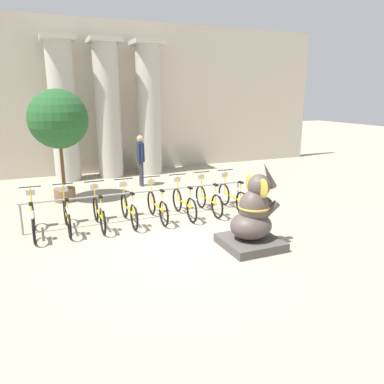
{
  "coord_description": "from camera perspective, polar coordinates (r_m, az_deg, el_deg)",
  "views": [
    {
      "loc": [
        -2.73,
        -7.1,
        3.19
      ],
      "look_at": [
        0.51,
        0.55,
        1.0
      ],
      "focal_mm": 35.0,
      "sensor_mm": 36.0,
      "label": 1
    }
  ],
  "objects": [
    {
      "name": "bicycle_4",
      "position": [
        9.74,
        -5.39,
        -1.92
      ],
      "size": [
        0.48,
        1.7,
        1.07
      ],
      "color": "black",
      "rests_on": "ground_plane"
    },
    {
      "name": "building_facade",
      "position": [
        15.94,
        -13.45,
        13.68
      ],
      "size": [
        20.0,
        0.2,
        6.0
      ],
      "color": "#BCB29E",
      "rests_on": "ground_plane"
    },
    {
      "name": "bicycle_6",
      "position": [
        10.3,
        2.45,
        -0.95
      ],
      "size": [
        0.48,
        1.7,
        1.07
      ],
      "color": "black",
      "rests_on": "ground_plane"
    },
    {
      "name": "column_right",
      "position": [
        15.34,
        -6.58,
        12.54
      ],
      "size": [
        1.18,
        1.18,
        5.16
      ],
      "color": "#BCB7A8",
      "rests_on": "ground_plane"
    },
    {
      "name": "bicycle_0",
      "position": [
        9.37,
        -23.07,
        -3.76
      ],
      "size": [
        0.48,
        1.7,
        1.07
      ],
      "color": "black",
      "rests_on": "ground_plane"
    },
    {
      "name": "bicycle_2",
      "position": [
        9.45,
        -14.05,
        -2.85
      ],
      "size": [
        0.48,
        1.7,
        1.07
      ],
      "color": "black",
      "rests_on": "ground_plane"
    },
    {
      "name": "bicycle_7",
      "position": [
        10.61,
        6.11,
        -0.54
      ],
      "size": [
        0.48,
        1.7,
        1.07
      ],
      "color": "black",
      "rests_on": "ground_plane"
    },
    {
      "name": "ground_plane",
      "position": [
        8.25,
        -1.75,
        -7.99
      ],
      "size": [
        60.0,
        60.0,
        0.0
      ],
      "primitive_type": "plane",
      "color": "#9E937F"
    },
    {
      "name": "column_middle",
      "position": [
        14.96,
        -12.69,
        12.23
      ],
      "size": [
        1.18,
        1.18,
        5.16
      ],
      "color": "#BCB7A8",
      "rests_on": "ground_plane"
    },
    {
      "name": "bicycle_5",
      "position": [
        9.97,
        -1.3,
        -1.47
      ],
      "size": [
        0.48,
        1.7,
        1.07
      ],
      "color": "black",
      "rests_on": "ground_plane"
    },
    {
      "name": "bike_rack",
      "position": [
        9.7,
        -7.76,
        -0.6
      ],
      "size": [
        5.8,
        0.05,
        0.77
      ],
      "color": "gray",
      "rests_on": "ground_plane"
    },
    {
      "name": "elephant_statue",
      "position": [
        8.03,
        9.28,
        -4.08
      ],
      "size": [
        1.18,
        1.18,
        1.85
      ],
      "color": "#4C4742",
      "rests_on": "ground_plane"
    },
    {
      "name": "column_left",
      "position": [
        14.75,
        -19.03,
        11.77
      ],
      "size": [
        1.18,
        1.18,
        5.16
      ],
      "color": "#BCB7A8",
      "rests_on": "ground_plane"
    },
    {
      "name": "bicycle_1",
      "position": [
        9.41,
        -18.56,
        -3.26
      ],
      "size": [
        0.48,
        1.7,
        1.07
      ],
      "color": "black",
      "rests_on": "ground_plane"
    },
    {
      "name": "potted_tree",
      "position": [
        11.74,
        -19.69,
        10.08
      ],
      "size": [
        1.72,
        1.72,
        3.34
      ],
      "color": "brown",
      "rests_on": "ground_plane"
    },
    {
      "name": "person_pedestrian",
      "position": [
        13.29,
        -7.83,
        5.52
      ],
      "size": [
        0.24,
        0.47,
        1.79
      ],
      "color": "#383342",
      "rests_on": "ground_plane"
    },
    {
      "name": "bicycle_3",
      "position": [
        9.57,
        -9.66,
        -2.37
      ],
      "size": [
        0.48,
        1.7,
        1.07
      ],
      "color": "black",
      "rests_on": "ground_plane"
    }
  ]
}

